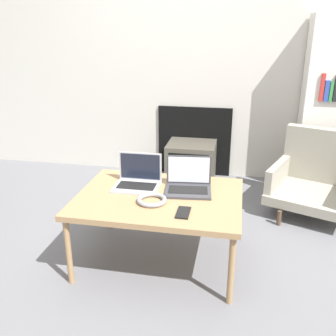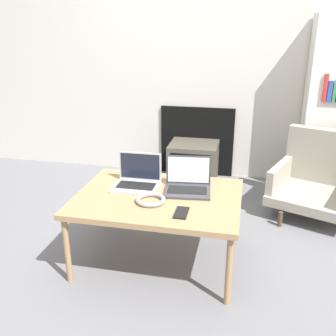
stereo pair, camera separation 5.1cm
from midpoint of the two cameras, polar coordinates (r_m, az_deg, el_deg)
ground_plane at (r=2.57m, az=-1.38°, el=-14.89°), size 14.00×14.00×0.00m
wall_back at (r=3.88m, az=4.99°, el=17.43°), size 7.00×0.08×2.60m
table at (r=2.43m, az=-0.90°, el=-4.96°), size 1.05×0.79×0.48m
laptop_left at (r=2.56m, az=-4.10°, el=-1.75°), size 0.30×0.24×0.22m
laptop_right at (r=2.49m, az=3.60°, el=-2.39°), size 0.32×0.27×0.22m
headphones at (r=2.32m, az=-2.08°, el=-4.89°), size 0.19×0.19×0.03m
phone at (r=2.19m, az=2.72°, el=-6.82°), size 0.08×0.15×0.01m
tv at (r=3.83m, az=4.27°, el=0.84°), size 0.48×0.43×0.41m
armchair at (r=3.44m, az=22.48°, el=-1.40°), size 0.85×0.84×0.68m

